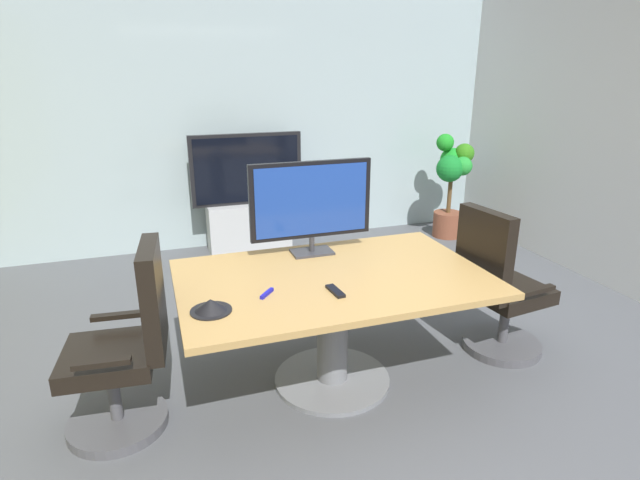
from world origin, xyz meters
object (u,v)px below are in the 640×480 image
object	(u,v)px
wall_display_unit	(249,213)
potted_plant	(452,180)
conference_table	(333,304)
conference_phone	(211,306)
office_chair_left	(127,356)
office_chair_right	(498,294)
remote_control	(335,291)
tv_monitor	(311,202)

from	to	relation	value
wall_display_unit	potted_plant	bearing A→B (deg)	-6.69
wall_display_unit	potted_plant	distance (m)	2.42
wall_display_unit	conference_table	bearing A→B (deg)	-89.78
wall_display_unit	potted_plant	world-z (taller)	wall_display_unit
conference_phone	wall_display_unit	bearing A→B (deg)	75.38
office_chair_left	wall_display_unit	distance (m)	2.98
conference_table	conference_phone	xyz separation A→B (m)	(-0.78, -0.25, 0.22)
office_chair_right	remote_control	xyz separation A→B (m)	(-1.31, -0.21, 0.31)
office_chair_left	remote_control	bearing A→B (deg)	85.26
tv_monitor	conference_phone	xyz separation A→B (m)	(-0.77, -0.68, -0.33)
office_chair_right	potted_plant	world-z (taller)	potted_plant
office_chair_right	tv_monitor	bearing A→B (deg)	62.80
conference_table	wall_display_unit	size ratio (longest dim) A/B	1.44
conference_table	conference_phone	size ratio (longest dim) A/B	8.57
office_chair_left	wall_display_unit	bearing A→B (deg)	161.09
conference_phone	conference_table	bearing A→B (deg)	17.82
potted_plant	remote_control	world-z (taller)	potted_plant
conference_phone	office_chair_left	bearing A→B (deg)	154.71
wall_display_unit	potted_plant	size ratio (longest dim) A/B	1.06
wall_display_unit	remote_control	world-z (taller)	wall_display_unit
office_chair_left	office_chair_right	distance (m)	2.47
office_chair_right	wall_display_unit	xyz separation A→B (m)	(-1.24, 2.71, -0.01)
tv_monitor	wall_display_unit	world-z (taller)	tv_monitor
potted_plant	office_chair_left	bearing A→B (deg)	-145.99
office_chair_right	conference_phone	distance (m)	2.05
tv_monitor	potted_plant	xyz separation A→B (m)	(2.38, 1.98, -0.42)
office_chair_right	conference_phone	size ratio (longest dim) A/B	4.95
office_chair_left	wall_display_unit	xyz separation A→B (m)	(1.22, 2.72, -0.01)
conference_table	office_chair_left	distance (m)	1.24
conference_table	conference_phone	bearing A→B (deg)	-162.18
potted_plant	remote_control	size ratio (longest dim) A/B	7.26
wall_display_unit	office_chair_left	bearing A→B (deg)	-114.22
office_chair_left	tv_monitor	distance (m)	1.47
conference_table	potted_plant	bearing A→B (deg)	45.28
potted_plant	conference_phone	distance (m)	4.12
office_chair_right	remote_control	size ratio (longest dim) A/B	6.41
tv_monitor	potted_plant	bearing A→B (deg)	39.68
office_chair_left	conference_phone	bearing A→B (deg)	70.01
office_chair_left	office_chair_right	size ratio (longest dim) A/B	1.00
potted_plant	remote_control	distance (m)	3.61
conference_table	remote_control	distance (m)	0.32
wall_display_unit	office_chair_right	bearing A→B (deg)	-65.34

